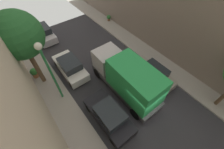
{
  "coord_description": "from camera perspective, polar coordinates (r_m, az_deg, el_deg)",
  "views": [
    {
      "loc": [
        -5.24,
        -2.53,
        10.64
      ],
      "look_at": [
        -0.07,
        4.18,
        0.5
      ],
      "focal_mm": 23.38,
      "sensor_mm": 36.0,
      "label": 1
    }
  ],
  "objects": [
    {
      "name": "ground",
      "position": [
        12.12,
        12.77,
        -13.48
      ],
      "size": [
        32.0,
        32.0,
        0.0
      ],
      "primitive_type": "plane",
      "color": "#2D2D33"
    },
    {
      "name": "sidewalk_right",
      "position": [
        14.93,
        26.12,
        -1.68
      ],
      "size": [
        2.0,
        44.0,
        0.15
      ],
      "primitive_type": "cube",
      "color": "gray",
      "rests_on": "ground"
    },
    {
      "name": "potted_plant_0",
      "position": [
        14.89,
        -28.12,
        0.68
      ],
      "size": [
        0.64,
        0.64,
        0.97
      ],
      "color": "brown",
      "rests_on": "sidewalk_left"
    },
    {
      "name": "delivery_truck",
      "position": [
        11.38,
        5.96,
        -1.3
      ],
      "size": [
        2.26,
        6.6,
        3.38
      ],
      "color": "#4C4C51",
      "rests_on": "ground"
    },
    {
      "name": "parked_car_left_3",
      "position": [
        14.07,
        -16.01,
        2.87
      ],
      "size": [
        1.78,
        4.2,
        1.57
      ],
      "color": "white",
      "rests_on": "ground"
    },
    {
      "name": "lamp_post",
      "position": [
        10.24,
        -23.7,
        2.81
      ],
      "size": [
        0.44,
        0.44,
        5.51
      ],
      "color": "#26723F",
      "rests_on": "sidewalk_left"
    },
    {
      "name": "parked_car_right_2",
      "position": [
        13.45,
        15.48,
        0.22
      ],
      "size": [
        1.78,
        4.2,
        1.57
      ],
      "color": "gray",
      "rests_on": "ground"
    },
    {
      "name": "parked_car_left_2",
      "position": [
        10.86,
        -1.12,
        -15.8
      ],
      "size": [
        1.78,
        4.2,
        1.57
      ],
      "color": "black",
      "rests_on": "ground"
    },
    {
      "name": "potted_plant_1",
      "position": [
        20.91,
        -1.29,
        21.35
      ],
      "size": [
        0.53,
        0.53,
        0.76
      ],
      "color": "brown",
      "rests_on": "sidewalk_right"
    },
    {
      "name": "parked_car_left_4",
      "position": [
        19.38,
        -25.31,
        14.46
      ],
      "size": [
        1.78,
        4.2,
        1.57
      ],
      "color": "silver",
      "rests_on": "ground"
    },
    {
      "name": "street_tree_0",
      "position": [
        11.67,
        -32.74,
        12.52
      ],
      "size": [
        3.3,
        3.3,
        6.44
      ],
      "color": "brown",
      "rests_on": "sidewalk_left"
    }
  ]
}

